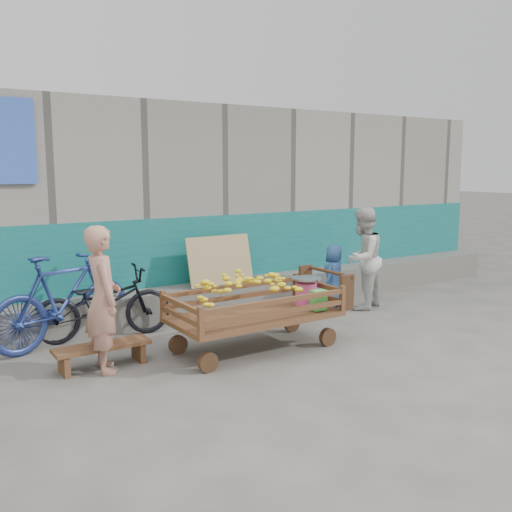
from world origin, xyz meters
TOP-DOWN VIEW (x-y plane):
  - ground at (0.00, 0.00)m, footprint 80.00×80.00m
  - building_wall at (-0.00, 4.05)m, footprint 12.00×3.50m
  - banana_cart at (-0.18, 0.66)m, footprint 2.12×0.97m
  - bench at (-1.81, 1.05)m, footprint 1.00×0.30m
  - vendor_man at (-1.81, 0.95)m, footprint 0.43×0.59m
  - woman at (2.27, 1.43)m, footprint 0.90×0.80m
  - child at (2.02, 1.76)m, footprint 0.55×0.48m
  - bicycle_dark at (-1.46, 2.05)m, footprint 1.74×0.78m
  - bicycle_blue at (-1.93, 2.05)m, footprint 1.90×1.02m

SIDE VIEW (x-z plane):
  - ground at x=0.00m, z-range 0.00..0.00m
  - bench at x=-1.81m, z-range 0.06..0.31m
  - bicycle_dark at x=-1.46m, z-range 0.00..0.88m
  - child at x=2.02m, z-range 0.00..0.95m
  - bicycle_blue at x=-1.93m, z-range 0.00..1.10m
  - banana_cart at x=-0.18m, z-range 0.16..1.06m
  - vendor_man at x=-1.81m, z-range 0.00..1.52m
  - woman at x=2.27m, z-range 0.00..1.52m
  - building_wall at x=0.00m, z-range -0.03..2.97m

